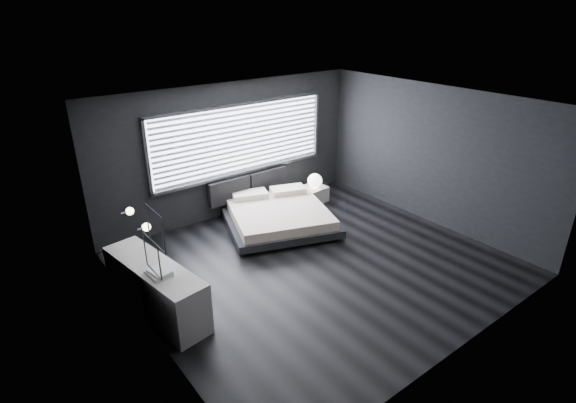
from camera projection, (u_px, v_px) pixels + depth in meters
room at (320, 190)px, 7.34m from camera, size 6.04×6.00×2.80m
window at (242, 139)px, 9.32m from camera, size 4.14×0.09×1.52m
headboard at (249, 186)px, 9.76m from camera, size 1.96×0.16×0.52m
sconce_near at (146, 227)px, 5.69m from camera, size 0.18×0.11×0.11m
sconce_far at (130, 211)px, 6.13m from camera, size 0.18×0.11×0.11m
wall_art_upper at (155, 229)px, 5.11m from camera, size 0.01×0.48×0.48m
wall_art_lower at (152, 256)px, 5.48m from camera, size 0.01×0.48×0.48m
bed at (278, 215)px, 9.14m from camera, size 2.62×2.57×0.54m
nightstand at (312, 194)px, 10.32m from camera, size 0.65×0.55×0.35m
orb_lamp at (315, 181)px, 10.17m from camera, size 0.33×0.33×0.33m
dresser at (156, 288)px, 6.54m from camera, size 0.85×2.04×0.79m
book_stack at (159, 272)px, 6.14m from camera, size 0.30×0.39×0.07m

